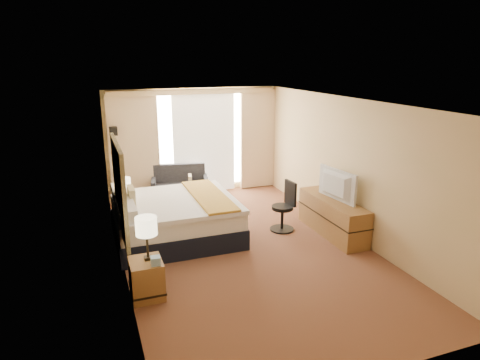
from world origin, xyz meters
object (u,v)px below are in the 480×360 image
object	(u,v)px
nightstand_right	(128,219)
media_dresser	(333,217)
floor_lamp	(115,151)
lamp_left	(146,227)
television	(333,185)
desk_chair	(285,209)
loveseat	(180,189)
lamp_right	(124,184)
nightstand_left	(147,279)
bed	(175,218)

from	to	relation	value
nightstand_right	media_dresser	bearing A→B (deg)	-21.40
floor_lamp	lamp_left	xyz separation A→B (m)	(0.08, -4.13, -0.25)
nightstand_right	floor_lamp	world-z (taller)	floor_lamp
floor_lamp	television	size ratio (longest dim) A/B	1.80
desk_chair	media_dresser	bearing A→B (deg)	-37.84
loveseat	lamp_right	world-z (taller)	lamp_right
media_dresser	lamp_right	bearing A→B (deg)	158.93
loveseat	lamp_right	size ratio (longest dim) A/B	2.60
nightstand_left	loveseat	bearing A→B (deg)	71.12
bed	lamp_left	size ratio (longest dim) A/B	3.50
lamp_left	lamp_right	bearing A→B (deg)	91.63
loveseat	television	size ratio (longest dim) A/B	1.41
nightstand_right	loveseat	world-z (taller)	loveseat
floor_lamp	nightstand_right	bearing A→B (deg)	-88.97
floor_lamp	nightstand_left	bearing A→B (deg)	-89.59
nightstand_left	television	xyz separation A→B (m)	(3.65, 1.03, 0.72)
loveseat	television	bearing A→B (deg)	-42.49
floor_lamp	lamp_right	distance (m)	1.71
bed	nightstand_right	bearing A→B (deg)	143.41
nightstand_left	bed	size ratio (longest dim) A/B	0.25
nightstand_right	bed	world-z (taller)	bed
nightstand_left	desk_chair	bearing A→B (deg)	28.00
media_dresser	lamp_right	world-z (taller)	lamp_right
nightstand_left	nightstand_right	world-z (taller)	same
bed	television	distance (m)	3.03
bed	lamp_left	bearing A→B (deg)	-112.28
loveseat	desk_chair	size ratio (longest dim) A/B	1.46
nightstand_left	lamp_left	world-z (taller)	lamp_left
nightstand_right	lamp_left	xyz separation A→B (m)	(0.05, -2.46, 0.77)
desk_chair	loveseat	bearing A→B (deg)	116.29
media_dresser	television	world-z (taller)	television
floor_lamp	television	bearing A→B (deg)	-40.47
nightstand_right	media_dresser	world-z (taller)	media_dresser
loveseat	floor_lamp	bearing A→B (deg)	-172.09
nightstand_left	media_dresser	size ratio (longest dim) A/B	0.31
loveseat	media_dresser	bearing A→B (deg)	-41.69
lamp_left	nightstand_right	bearing A→B (deg)	91.06
loveseat	lamp_right	distance (m)	2.26
media_dresser	floor_lamp	xyz separation A→B (m)	(-3.73, 3.12, 0.94)
desk_chair	nightstand_right	bearing A→B (deg)	157.31
loveseat	desk_chair	xyz separation A→B (m)	(1.53, -2.53, 0.16)
nightstand_left	lamp_right	world-z (taller)	lamp_right
nightstand_right	bed	xyz separation A→B (m)	(0.81, -0.60, 0.12)
bed	lamp_right	bearing A→B (deg)	144.91
nightstand_right	media_dresser	distance (m)	3.97
media_dresser	loveseat	world-z (taller)	loveseat
desk_chair	lamp_left	size ratio (longest dim) A/B	1.55
nightstand_left	television	bearing A→B (deg)	15.74
television	floor_lamp	bearing A→B (deg)	42.46
floor_lamp	lamp_right	xyz separation A→B (m)	(0.01, -1.68, -0.32)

